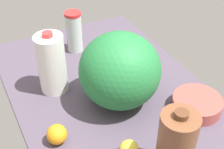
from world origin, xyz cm
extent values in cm
cube|color=#4C4150|center=(0.00, 0.00, 1.50)|extent=(120.00, 76.00, 3.00)
cylinder|color=brown|center=(40.62, 0.05, 14.47)|extent=(11.40, 11.40, 22.94)
cylinder|color=#59331E|center=(40.62, 0.05, 26.84)|extent=(3.99, 3.99, 1.80)
cylinder|color=white|center=(-14.35, -19.34, 15.41)|extent=(11.34, 11.34, 24.82)
cylinder|color=red|center=(-14.35, -19.34, 28.72)|extent=(3.97, 3.97, 1.80)
cylinder|color=silver|center=(-37.89, -0.53, 12.34)|extent=(7.50, 7.50, 18.68)
cylinder|color=red|center=(-37.89, -0.53, 22.38)|extent=(7.73, 7.73, 1.40)
cylinder|color=#AA4A42|center=(22.86, 24.54, 5.62)|extent=(18.85, 18.85, 5.24)
ellipsoid|color=#237539|center=(4.43, 0.95, 17.56)|extent=(30.76, 30.76, 29.11)
sphere|color=orange|center=(13.41, -28.09, 6.53)|extent=(7.07, 7.07, 7.07)
camera|label=1|loc=(85.35, -44.66, 86.64)|focal=50.00mm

